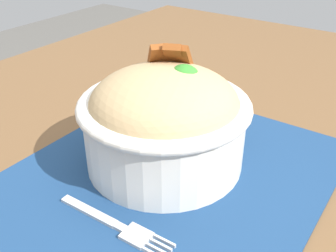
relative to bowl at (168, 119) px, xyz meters
name	(u,v)px	position (x,y,z in m)	size (l,w,h in m)	color
table	(161,205)	(0.01, 0.00, -0.12)	(1.35, 0.93, 0.75)	brown
placemat	(166,178)	(0.02, 0.01, -0.06)	(0.39, 0.32, 0.00)	navy
bowl	(168,119)	(0.00, 0.00, 0.00)	(0.21, 0.21, 0.14)	silver
fork	(118,226)	(0.11, 0.02, -0.06)	(0.02, 0.13, 0.00)	silver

